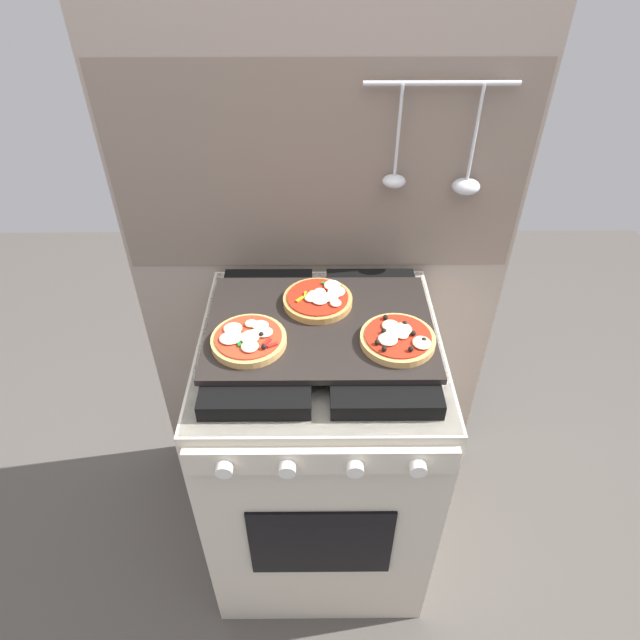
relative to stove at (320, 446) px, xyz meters
The scene contains 7 objects.
ground_plane 0.45m from the stove, 90.00° to the left, with size 4.00×4.00×0.00m, color #4C4742.
kitchen_backsplash 0.48m from the stove, 89.65° to the left, with size 1.10×0.09×1.55m.
stove is the anchor object (origin of this frame).
baking_tray 0.46m from the stove, 90.00° to the left, with size 0.54×0.38×0.02m, color black.
pizza_left 0.51m from the stove, 157.11° to the right, with size 0.17×0.17×0.03m.
pizza_right 0.52m from the stove, 21.32° to the right, with size 0.17×0.17×0.03m.
pizza_center 0.49m from the stove, 91.42° to the left, with size 0.17×0.17×0.03m.
Camera 1 is at (-0.01, -1.01, 1.76)m, focal length 30.82 mm.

